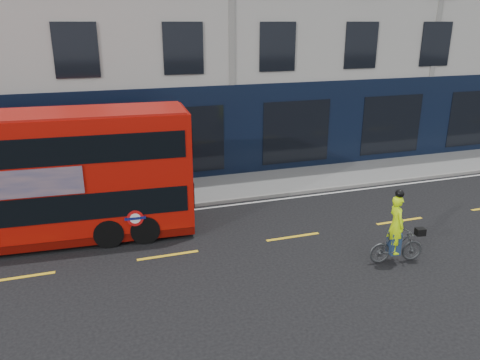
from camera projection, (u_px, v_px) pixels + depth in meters
name	position (u px, v px, depth m)	size (l,w,h in m)	color
ground	(314.00, 258.00, 13.52)	(120.00, 120.00, 0.00)	black
pavement	(243.00, 186.00, 19.35)	(60.00, 3.00, 0.12)	gray
kerb	(255.00, 198.00, 18.00)	(60.00, 0.12, 0.13)	gray
building_terrace	(201.00, 0.00, 22.76)	(50.00, 10.07, 15.00)	#A7A49D
road_edge_line	(258.00, 202.00, 17.75)	(58.00, 0.10, 0.01)	silver
lane_dashes	(293.00, 237.00, 14.87)	(58.00, 0.12, 0.01)	yellow
bus	(25.00, 178.00, 13.97)	(10.07, 2.89, 4.01)	#B30F07
cyclist	(396.00, 238.00, 13.10)	(1.64, 0.68, 2.20)	#414345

